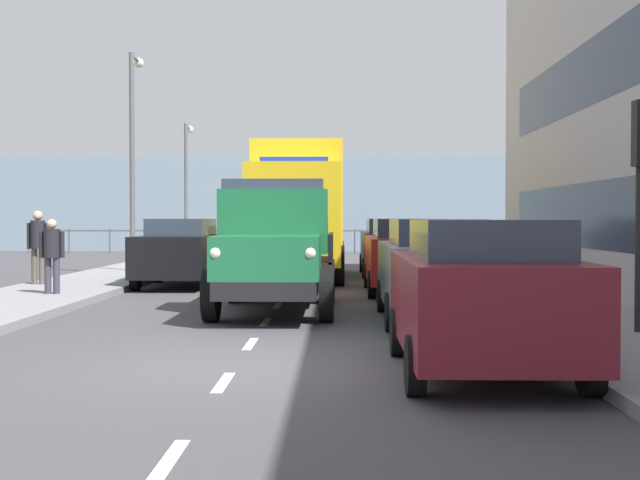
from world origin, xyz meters
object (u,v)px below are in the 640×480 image
Objects in this scene: pedestrian_strolling at (52,250)px; car_red_kerbside_2 at (408,254)px; car_grey_kerbside_1 at (434,268)px; truck_vintage_green at (275,249)px; lorry_cargo_yellow at (299,206)px; car_navy_kerbside_3 at (391,246)px; lamp_post_far at (187,176)px; lamp_post_promenade at (133,141)px; car_black_oppositeside_0 at (181,251)px; car_maroon_kerbside_near at (482,294)px; pedestrian_couple_b at (38,241)px.

car_red_kerbside_2 is at bearing -165.04° from pedestrian_strolling.
truck_vintage_green is at bearing -22.09° from car_grey_kerbside_1.
lorry_cargo_yellow reaches higher than car_navy_kerbside_3.
car_grey_kerbside_1 is at bearing 110.30° from lamp_post_far.
car_grey_kerbside_1 is at bearing 157.91° from truck_vintage_green.
lamp_post_promenade is 1.18× the size of lamp_post_far.
car_black_oppositeside_0 is at bearing -117.14° from pedestrian_strolling.
lamp_post_promenade reaches higher than car_maroon_kerbside_near.
car_grey_kerbside_1 is (-2.74, 10.30, -1.18)m from lorry_cargo_yellow.
pedestrian_strolling is (7.61, 8.10, 0.17)m from car_navy_kerbside_3.
lamp_post_far is (8.06, -26.66, 2.65)m from car_maroon_kerbside_near.
lorry_cargo_yellow is at bearing 114.86° from lamp_post_far.
car_grey_kerbside_1 is at bearing 124.25° from lamp_post_promenade.
lamp_post_far is (-0.76, -15.87, 2.35)m from pedestrian_couple_b.
pedestrian_couple_b is 16.06m from lamp_post_far.
car_maroon_kerbside_near is at bearing 132.73° from pedestrian_strolling.
truck_vintage_green is at bearing 141.61° from pedestrian_couple_b.
lamp_post_far is at bearing -80.50° from car_black_oppositeside_0.
pedestrian_couple_b is at bearing 22.52° from car_black_oppositeside_0.
car_red_kerbside_2 is (0.00, -5.40, 0.00)m from car_grey_kerbside_1.
car_navy_kerbside_3 is 13.35m from lamp_post_far.
lorry_cargo_yellow reaches higher than pedestrian_strolling.
car_navy_kerbside_3 is at bearing -133.22° from pedestrian_strolling.
car_black_oppositeside_0 is at bearing 36.90° from car_navy_kerbside_3.
lorry_cargo_yellow is at bearing -79.77° from car_maroon_kerbside_near.
car_red_kerbside_2 is 5.92m from car_black_oppositeside_0.
lamp_post_promenade is at bearing 91.07° from lamp_post_far.
lamp_post_promenade is at bearing -0.64° from car_navy_kerbside_3.
car_red_kerbside_2 and car_navy_kerbside_3 have the same top height.
lamp_post_promenade reaches higher than pedestrian_strolling.
lamp_post_far reaches higher than car_maroon_kerbside_near.
car_black_oppositeside_0 is (2.89, 3.06, -1.18)m from lorry_cargo_yellow.
lamp_post_promenade reaches higher than truck_vintage_green.
lamp_post_far is (8.06, -10.32, 2.64)m from car_navy_kerbside_3.
lorry_cargo_yellow is 1.86× the size of car_red_kerbside_2.
car_navy_kerbside_3 and car_black_oppositeside_0 have the same top height.
pedestrian_couple_b is at bearing -33.87° from car_grey_kerbside_1.
pedestrian_strolling is 0.24× the size of lamp_post_promenade.
car_red_kerbside_2 is (-2.74, 4.90, -1.18)m from lorry_cargo_yellow.
lorry_cargo_yellow is at bearing -133.33° from car_black_oppositeside_0.
car_maroon_kerbside_near is (-2.76, 6.00, -0.28)m from truck_vintage_green.
lamp_post_far is (8.06, -16.38, 2.64)m from car_red_kerbside_2.
car_grey_kerbside_1 reaches higher than pedestrian_strolling.
lamp_post_promenade is (5.10, -10.44, 2.90)m from truck_vintage_green.
lorry_cargo_yellow is 12.74m from lamp_post_far.
pedestrian_strolling is at bearing 91.78° from lamp_post_promenade.
car_grey_kerbside_1 is at bearing 146.13° from pedestrian_couple_b.
car_maroon_kerbside_near is 13.95m from pedestrian_couple_b.
truck_vintage_green is 1.01× the size of lamp_post_far.
car_red_kerbside_2 is at bearing 90.00° from car_navy_kerbside_3.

